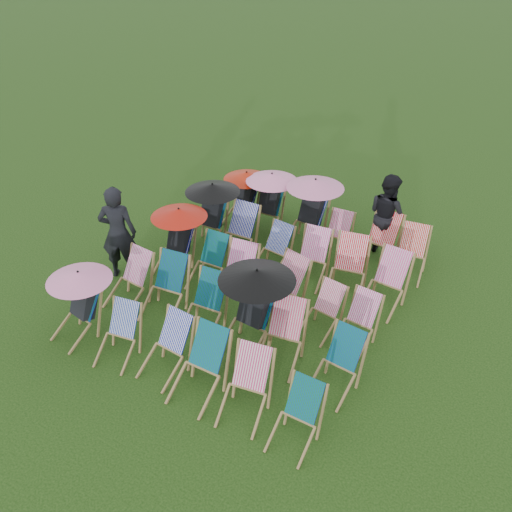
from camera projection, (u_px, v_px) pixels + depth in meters
The scene contains 33 objects.
ground at pixel (257, 304), 10.35m from camera, with size 100.00×100.00×0.00m, color black.
deckchair_0 at pixel (77, 303), 9.30m from camera, with size 1.05×1.11×1.25m.
deckchair_1 at pixel (117, 335), 8.98m from camera, with size 0.71×0.89×0.86m.
deckchair_2 at pixel (165, 348), 8.69m from camera, with size 0.65×0.88×0.92m.
deckchair_3 at pixel (199, 367), 8.28m from camera, with size 0.69×0.94×1.00m.
deckchair_4 at pixel (245, 388), 7.98m from camera, with size 0.77×0.97×0.95m.
deckchair_5 at pixel (296, 418), 7.57m from camera, with size 0.58×0.80×0.86m.
deckchair_6 at pixel (128, 280), 10.16m from camera, with size 0.69×0.91×0.95m.
deckchair_7 at pixel (164, 288), 9.92m from camera, with size 0.78×1.00×1.00m.
deckchair_8 at pixel (203, 306), 9.53m from camera, with size 0.71×0.94×0.96m.
deckchair_9 at pixel (250, 308), 9.02m from camera, with size 1.22×1.28×1.45m.
deckchair_10 at pixel (282, 336), 8.87m from camera, with size 0.80×1.00×0.98m.
deckchair_11 at pixel (337, 365), 8.38m from camera, with size 0.67×0.89×0.92m.
deckchair_12 at pixel (176, 238), 10.99m from camera, with size 1.08×1.13×1.28m.
deckchair_13 at pixel (208, 262), 10.68m from camera, with size 0.65×0.87×0.91m.
deckchair_14 at pixel (236, 275), 10.27m from camera, with size 0.76×0.97×0.97m.
deckchair_15 at pixel (281, 287), 9.94m from camera, with size 0.83×1.02×0.99m.
deckchair_16 at pixel (322, 311), 9.52m from camera, with size 0.63×0.82×0.82m.
deckchair_17 at pixel (357, 322), 9.26m from camera, with size 0.61×0.82×0.85m.
deckchair_18 at pixel (209, 213), 11.76m from camera, with size 1.13×1.19×1.34m.
deckchair_19 at pixel (237, 233), 11.48m from camera, with size 0.72×0.96×1.01m.
deckchair_20 at pixel (272, 250), 11.07m from camera, with size 0.66×0.86×0.88m.
deckchair_21 at pixel (311, 258), 10.77m from camera, with size 0.74×0.94×0.95m.
deckchair_22 at pixel (348, 269), 10.41m from camera, with size 0.84×1.04×1.01m.
deckchair_23 at pixel (386, 283), 10.06m from camera, with size 0.70×0.95×0.99m.
deckchair_24 at pixel (243, 197), 12.56m from camera, with size 1.01×1.07×1.20m.
deckchair_25 at pixel (268, 201), 12.23m from camera, with size 1.11×1.17×1.31m.
deckchair_26 at pixel (309, 210), 11.80m from camera, with size 1.19×1.24×1.41m.
deckchair_27 at pixel (336, 236), 11.56m from camera, with size 0.60×0.81×0.84m.
deckchair_28 at pixel (378, 242), 11.17m from camera, with size 0.72×0.97×1.01m.
deckchair_29 at pixel (411, 253), 10.93m from camera, with size 0.73×0.93×0.92m.
person_left at pixel (118, 233), 10.62m from camera, with size 0.69×0.45×1.89m, color black.
person_rear at pixel (387, 214), 11.39m from camera, with size 0.84×0.65×1.73m, color black.
Camera 1 is at (4.37, -6.95, 6.37)m, focal length 40.00 mm.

